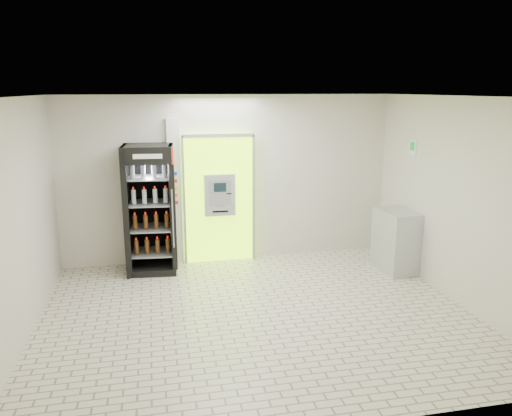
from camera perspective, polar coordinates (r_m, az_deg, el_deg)
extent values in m
plane|color=beige|center=(7.17, 0.15, -12.10)|extent=(6.00, 6.00, 0.00)
plane|color=beige|center=(9.07, -3.10, 3.33)|extent=(6.00, 0.00, 6.00)
plane|color=beige|center=(4.36, 7.02, -8.14)|extent=(6.00, 0.00, 6.00)
plane|color=beige|center=(6.74, -25.68, -1.59)|extent=(0.00, 5.00, 5.00)
plane|color=beige|center=(7.84, 22.17, 0.71)|extent=(0.00, 5.00, 5.00)
plane|color=white|center=(6.47, 0.17, 12.62)|extent=(6.00, 6.00, 0.00)
cube|color=#A7FF0E|center=(9.04, -4.26, 1.02)|extent=(1.20, 0.12, 2.30)
cube|color=gray|center=(8.80, -4.33, 8.26)|extent=(1.28, 0.04, 0.06)
cube|color=gray|center=(8.92, -8.21, 0.74)|extent=(0.04, 0.04, 2.30)
cube|color=gray|center=(9.08, -0.25, 1.11)|extent=(0.04, 0.04, 2.30)
cube|color=black|center=(9.17, -3.52, -2.99)|extent=(0.62, 0.01, 0.67)
cube|color=black|center=(8.81, -6.51, 6.12)|extent=(0.22, 0.01, 0.18)
cube|color=#B0B3B8|center=(8.92, -4.17, 1.50)|extent=(0.55, 0.12, 0.75)
cube|color=black|center=(8.82, -4.13, 2.37)|extent=(0.22, 0.01, 0.16)
cube|color=gray|center=(8.88, -4.10, 0.59)|extent=(0.16, 0.01, 0.12)
cube|color=black|center=(8.87, -3.10, 1.65)|extent=(0.09, 0.01, 0.02)
cube|color=black|center=(8.92, -4.09, -0.41)|extent=(0.28, 0.01, 0.03)
cube|color=silver|center=(8.97, -9.24, 1.75)|extent=(0.22, 0.10, 2.60)
cube|color=#193FB2|center=(8.85, -9.30, 3.90)|extent=(0.09, 0.01, 0.06)
cube|color=red|center=(8.87, -9.27, 3.07)|extent=(0.09, 0.01, 0.06)
cube|color=yellow|center=(8.90, -9.24, 2.25)|extent=(0.09, 0.01, 0.06)
cube|color=orange|center=(8.92, -9.21, 1.43)|extent=(0.09, 0.01, 0.06)
cube|color=red|center=(8.95, -9.18, 0.62)|extent=(0.09, 0.01, 0.06)
cube|color=black|center=(8.68, -11.97, -0.14)|extent=(0.88, 0.81, 2.19)
cube|color=black|center=(9.02, -11.98, 0.37)|extent=(0.82, 0.12, 2.19)
cube|color=red|center=(8.15, -12.29, 5.79)|extent=(0.80, 0.07, 0.26)
cube|color=white|center=(8.14, -12.29, 5.78)|extent=(0.46, 0.04, 0.08)
cube|color=black|center=(8.98, -11.65, -6.61)|extent=(0.88, 0.81, 0.11)
cylinder|color=gray|center=(8.33, -9.49, -1.23)|extent=(0.03, 0.03, 0.99)
cube|color=gray|center=(8.89, -11.73, -4.95)|extent=(0.74, 0.69, 0.02)
cube|color=gray|center=(8.76, -11.87, -2.23)|extent=(0.74, 0.69, 0.02)
cube|color=gray|center=(8.66, -12.01, 0.57)|extent=(0.74, 0.69, 0.02)
cube|color=gray|center=(8.57, -12.15, 3.42)|extent=(0.74, 0.69, 0.02)
cube|color=#B0B3B8|center=(8.97, 15.74, -3.62)|extent=(0.59, 0.84, 1.07)
cube|color=gray|center=(8.84, 14.21, -3.42)|extent=(0.06, 0.78, 0.01)
cube|color=white|center=(8.91, 17.49, 6.58)|extent=(0.02, 0.22, 0.26)
cube|color=#0D9132|center=(8.90, 17.44, 6.77)|extent=(0.00, 0.14, 0.14)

